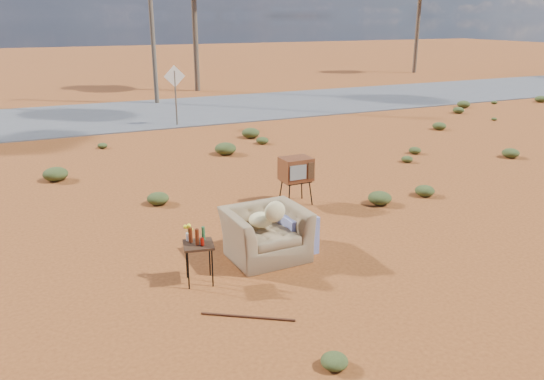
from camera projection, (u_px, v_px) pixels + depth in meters
name	position (u px, v px, depth m)	size (l,w,h in m)	color
ground	(277.00, 265.00, 8.63)	(140.00, 140.00, 0.00)	#964E1E
highway	(122.00, 115.00, 21.60)	(140.00, 7.00, 0.04)	#565659
armchair	(271.00, 226.00, 8.83)	(1.54, 1.02, 1.13)	olive
tv_unit	(296.00, 170.00, 11.22)	(0.65, 0.53, 1.02)	black
side_table	(196.00, 242.00, 7.89)	(0.52, 0.52, 0.91)	#352213
rusty_bar	(248.00, 317.00, 7.11)	(0.03, 0.03, 1.29)	#4A2613
road_sign	(175.00, 85.00, 19.13)	(0.78, 0.06, 2.19)	brown
utility_pole_center	(151.00, 9.00, 23.25)	(1.40, 0.20, 8.00)	brown
scrub_patch	(163.00, 188.00, 12.07)	(17.49, 8.07, 0.33)	#3B4920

